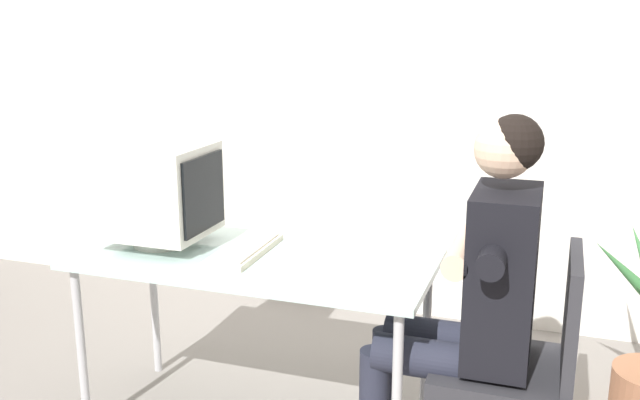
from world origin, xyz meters
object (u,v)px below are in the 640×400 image
at_px(desk, 254,270).
at_px(office_chair, 524,357).
at_px(crt_monitor, 159,191).
at_px(keyboard, 244,250).
at_px(person_seated, 472,289).

height_order(desk, office_chair, office_chair).
bearing_deg(crt_monitor, office_chair, -2.12).
distance_m(crt_monitor, keyboard, 0.43).
xyz_separation_m(desk, keyboard, (-0.05, 0.02, 0.07)).
height_order(desk, person_seated, person_seated).
height_order(keyboard, office_chair, office_chair).
xyz_separation_m(crt_monitor, person_seated, (1.28, -0.05, -0.24)).
relative_size(office_chair, person_seated, 0.66).
distance_m(crt_monitor, office_chair, 1.54).
bearing_deg(crt_monitor, desk, -1.30).
bearing_deg(keyboard, desk, -17.88).
relative_size(keyboard, office_chair, 0.49).
relative_size(desk, office_chair, 1.59).
bearing_deg(desk, person_seated, -3.00).
distance_m(desk, person_seated, 0.86).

